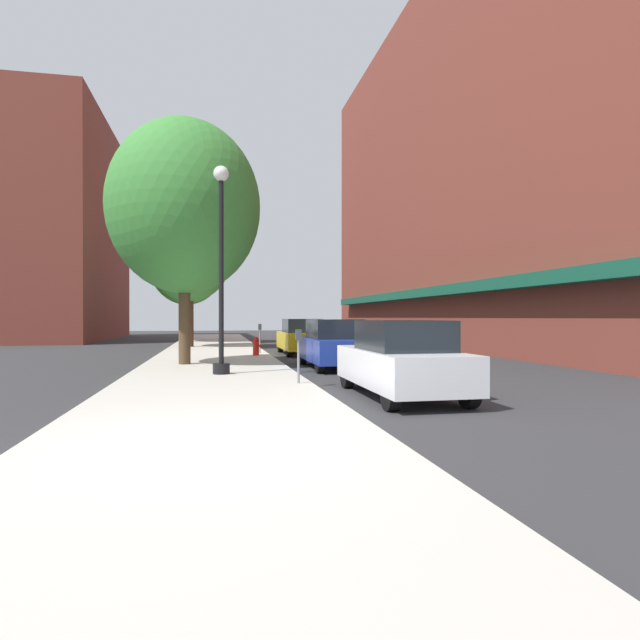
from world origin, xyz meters
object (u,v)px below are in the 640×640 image
fire_hydrant (256,346)px  parking_meter_far (298,349)px  car_yellow (301,337)px  lamppost (221,265)px  tree_near (190,253)px  car_white (401,360)px  car_blue (333,344)px  parking_meter_near (260,335)px  tree_mid (187,261)px  tree_far (184,207)px

fire_hydrant → parking_meter_far: (0.29, -9.56, 0.43)m
car_yellow → lamppost: bearing=-113.3°
tree_near → car_white: tree_near is taller
parking_meter_far → car_blue: 5.10m
parking_meter_near → car_white: (1.95, -12.99, -0.14)m
tree_near → tree_mid: (-0.48, 6.31, 0.21)m
tree_mid → tree_far: (0.80, -17.30, 0.06)m
lamppost → parking_meter_near: (1.82, 8.63, -2.25)m
parking_meter_near → tree_mid: bearing=107.5°
parking_meter_far → tree_far: 8.08m
lamppost → parking_meter_far: 3.83m
tree_far → car_yellow: (4.97, 5.49, -4.71)m
parking_meter_near → tree_mid: (-3.82, 12.12, 4.51)m
tree_mid → car_yellow: size_ratio=1.92×
fire_hydrant → car_blue: bearing=-65.2°
parking_meter_far → tree_near: tree_near is taller
car_yellow → car_blue: bearing=-90.4°
tree_near → fire_hydrant: bearing=-67.5°
lamppost → car_blue: 4.99m
lamppost → car_blue: lamppost is taller
tree_far → car_blue: bearing=-13.9°
lamppost → tree_far: (-1.20, 3.45, 2.32)m
fire_hydrant → car_yellow: 2.93m
lamppost → tree_near: tree_near is taller
fire_hydrant → car_blue: size_ratio=0.18×
parking_meter_near → tree_mid: tree_mid is taller
car_white → car_yellow: size_ratio=1.00×
lamppost → tree_mid: (-2.00, 20.74, 2.26)m
car_white → tree_far: bearing=123.5°
tree_near → parking_meter_far: bearing=-78.8°
car_white → car_blue: size_ratio=1.00×
fire_hydrant → tree_near: tree_near is taller
tree_mid → car_white: (5.77, -25.11, -4.65)m
parking_meter_near → tree_far: size_ratio=0.16×
parking_meter_far → tree_far: (-3.02, 5.94, 4.57)m
lamppost → tree_far: 4.32m
tree_far → parking_meter_far: bearing=-63.0°
tree_near → car_blue: 14.03m
car_blue → fire_hydrant: bearing=115.6°
fire_hydrant → tree_mid: size_ratio=0.10×
lamppost → fire_hydrant: bearing=77.8°
car_white → car_blue: same height
parking_meter_near → parking_meter_far: size_ratio=1.00×
parking_meter_far → tree_mid: size_ratio=0.16×
parking_meter_near → tree_far: 7.54m
fire_hydrant → car_yellow: (2.24, 1.87, 0.29)m
tree_mid → car_yellow: (5.77, -11.81, -4.65)m
fire_hydrant → tree_mid: 14.97m
parking_meter_far → car_blue: bearing=67.5°
car_blue → car_white: bearing=-89.2°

